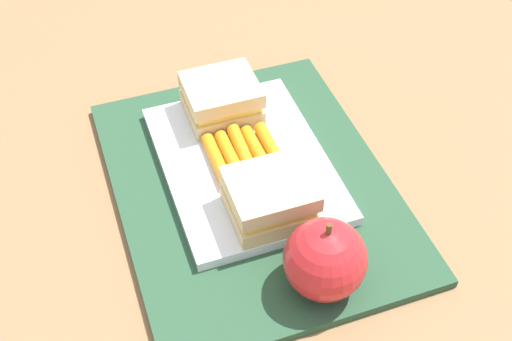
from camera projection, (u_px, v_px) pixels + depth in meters
ground_plane at (252, 190)px, 0.70m from camera, size 2.40×2.40×0.00m
lunchbag_mat at (252, 186)px, 0.70m from camera, size 0.36×0.28×0.01m
food_tray at (244, 163)px, 0.71m from camera, size 0.23×0.17×0.01m
sandwich_half_left at (222, 99)px, 0.74m from camera, size 0.07×0.08×0.04m
sandwich_half_right at (270, 198)px, 0.64m from camera, size 0.07×0.08×0.04m
carrot_sticks_bundle at (244, 154)px, 0.70m from camera, size 0.08×0.07×0.02m
apple at (325, 259)px, 0.58m from camera, size 0.08×0.08×0.09m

